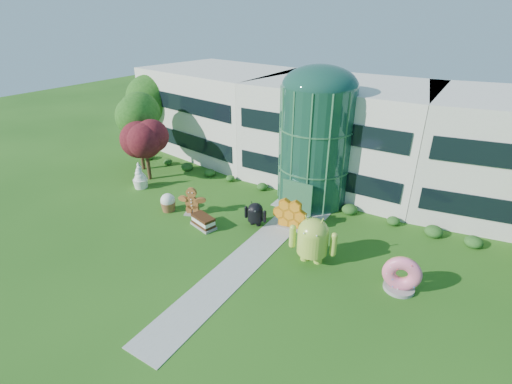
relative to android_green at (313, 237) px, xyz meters
The scene contains 14 objects.
ground 5.50m from the android_green, 136.59° to the right, with size 140.00×140.00×0.00m, color #215114.
building 15.18m from the android_green, 104.61° to the left, with size 46.00×15.00×9.30m, color beige, non-canonical shape.
atrium 9.73m from the android_green, 114.04° to the left, with size 6.00×6.00×9.80m, color #194738.
walkway 4.47m from the android_green, 157.48° to the right, with size 2.40×20.00×0.04m, color #9E9E93.
tree_red 19.70m from the android_green, 168.44° to the left, with size 4.00×4.00×6.00m, color #3F0C14, non-canonical shape.
trees_backdrop 10.43m from the android_green, 111.74° to the left, with size 52.00×8.00×8.40m, color #1C4C13, non-canonical shape.
android_green is the anchor object (origin of this frame).
android_black 6.03m from the android_green, 160.73° to the left, with size 1.92×1.29×2.19m, color black, non-canonical shape.
donut 5.68m from the android_green, ahead, with size 2.26×1.09×2.35m, color #EC5982, non-canonical shape.
gingerbread 10.96m from the android_green, behind, with size 2.60×1.00×2.40m, color brown, non-canonical shape.
ice_cream_sandwich 9.00m from the android_green, behind, with size 2.13×1.06×0.95m, color black, non-canonical shape.
honeycomb 4.46m from the android_green, 136.72° to the left, with size 2.76×0.99×2.17m, color orange, non-canonical shape.
froyo 18.58m from the android_green, behind, with size 1.49×1.49×2.55m, color white, non-canonical shape.
cupcake 13.07m from the android_green, behind, with size 1.30×1.30×1.56m, color white, non-canonical shape.
Camera 1 is at (11.37, -15.60, 14.97)m, focal length 26.00 mm.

